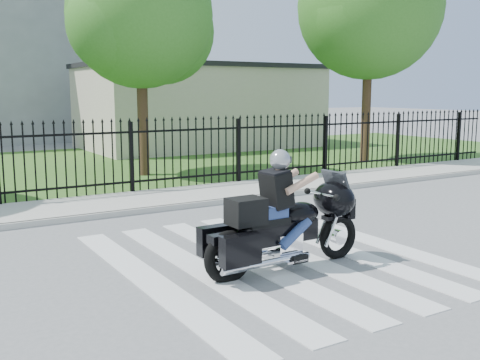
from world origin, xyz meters
TOP-DOWN VIEW (x-y plane):
  - ground at (0.00, 0.00)m, footprint 120.00×120.00m
  - crosswalk at (0.00, 0.00)m, footprint 5.00×5.50m
  - sidewalk at (0.00, 5.00)m, footprint 40.00×2.00m
  - curb at (0.00, 4.00)m, footprint 40.00×0.12m
  - grass_strip at (0.00, 12.00)m, footprint 40.00×12.00m
  - iron_fence at (0.00, 6.00)m, footprint 26.00×0.04m
  - tree_mid at (1.50, 9.00)m, footprint 4.20×4.20m
  - tree_right at (9.50, 8.00)m, footprint 5.00×5.00m
  - building_low at (7.00, 16.00)m, footprint 10.00×6.00m
  - building_low_roof at (7.00, 16.00)m, footprint 10.20×6.20m
  - motorcycle_rider at (-0.21, -0.51)m, footprint 2.67×0.81m

SIDE VIEW (x-z plane):
  - ground at x=0.00m, z-range 0.00..0.00m
  - crosswalk at x=0.00m, z-range 0.00..0.01m
  - grass_strip at x=0.00m, z-range 0.00..0.02m
  - sidewalk at x=0.00m, z-range 0.00..0.12m
  - curb at x=0.00m, z-range 0.00..0.12m
  - motorcycle_rider at x=-0.21m, z-range -0.16..1.60m
  - iron_fence at x=0.00m, z-range 0.00..1.80m
  - building_low at x=7.00m, z-range 0.00..3.50m
  - building_low_roof at x=7.00m, z-range 3.50..3.70m
  - tree_mid at x=1.50m, z-range 1.28..8.06m
  - tree_right at x=9.50m, z-range 1.44..9.34m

